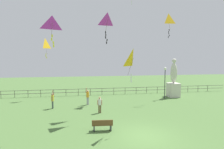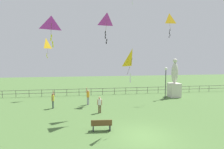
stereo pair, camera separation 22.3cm
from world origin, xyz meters
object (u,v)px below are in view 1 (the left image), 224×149
(person_1, at_px, (88,96))
(kite_2, at_px, (45,44))
(lamppost, at_px, (165,76))
(statue_monument, at_px, (173,84))
(person_2, at_px, (53,100))
(kite_0, at_px, (107,21))
(kite_4, at_px, (52,24))
(person_3, at_px, (100,104))
(kite_1, at_px, (168,20))
(park_bench, at_px, (102,125))
(kite_5, at_px, (133,59))

(person_1, relative_size, kite_2, 0.77)
(lamppost, bearing_deg, statue_monument, 25.73)
(statue_monument, distance_m, person_2, 15.54)
(statue_monument, relative_size, lamppost, 1.27)
(kite_0, distance_m, kite_4, 4.96)
(lamppost, xyz_separation_m, kite_2, (-15.18, 3.08, 4.04))
(person_3, xyz_separation_m, kite_1, (9.01, 4.63, 9.01))
(park_bench, bearing_deg, person_2, 124.37)
(lamppost, distance_m, person_3, 10.29)
(lamppost, height_order, kite_0, kite_0)
(person_3, height_order, kite_2, kite_2)
(lamppost, distance_m, person_2, 13.93)
(kite_1, bearing_deg, kite_5, -127.25)
(person_3, relative_size, kite_1, 0.52)
(kite_1, xyz_separation_m, kite_5, (-7.10, -9.34, -4.71))
(lamppost, height_order, person_2, lamppost)
(person_1, bearing_deg, statue_monument, 11.68)
(lamppost, xyz_separation_m, kite_1, (0.15, -0.17, 6.92))
(person_3, bearing_deg, kite_2, 128.71)
(kite_5, bearing_deg, lamppost, 53.85)
(person_1, relative_size, person_3, 1.27)
(statue_monument, xyz_separation_m, person_3, (-10.47, -5.58, -0.90))
(statue_monument, xyz_separation_m, kite_2, (-16.79, 2.31, 5.22))
(park_bench, bearing_deg, kite_5, -11.48)
(person_1, bearing_deg, kite_4, -108.39)
(park_bench, distance_m, person_1, 7.55)
(kite_1, relative_size, kite_4, 1.45)
(lamppost, relative_size, kite_2, 1.57)
(kite_2, bearing_deg, person_2, -73.75)
(person_3, height_order, kite_0, kite_0)
(lamppost, bearing_deg, person_1, -170.80)
(park_bench, relative_size, kite_2, 0.59)
(park_bench, height_order, kite_5, kite_5)
(person_3, bearing_deg, kite_5, -67.97)
(person_3, bearing_deg, kite_1, 27.20)
(statue_monument, relative_size, kite_0, 2.06)
(statue_monument, bearing_deg, lamppost, -154.27)
(person_3, distance_m, kite_1, 13.56)
(person_2, bearing_deg, kite_5, -46.63)
(kite_2, bearing_deg, kite_5, -56.85)
(kite_5, bearing_deg, kite_4, 173.77)
(person_1, xyz_separation_m, kite_1, (10.06, 1.43, 8.91))
(statue_monument, relative_size, person_2, 2.76)
(kite_4, bearing_deg, kite_1, 35.02)
(kite_0, height_order, kite_2, kite_0)
(person_1, distance_m, kite_5, 9.43)
(person_3, distance_m, kite_2, 11.82)
(statue_monument, distance_m, kite_2, 17.74)
(person_1, height_order, kite_1, kite_1)
(person_2, bearing_deg, lamppost, 10.64)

